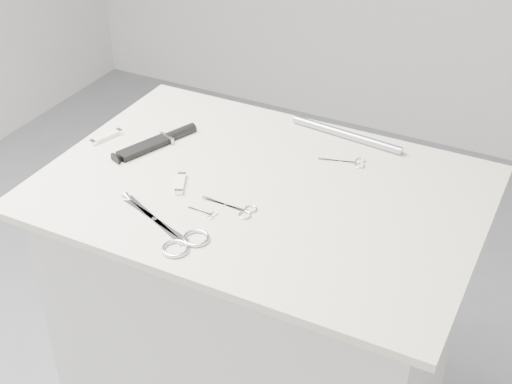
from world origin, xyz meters
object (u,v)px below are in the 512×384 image
at_px(pocket_knife_b, 180,184).
at_px(metal_rail, 346,134).
at_px(pocket_knife_a, 106,137).
at_px(sheathed_knife, 161,141).
at_px(plinth, 260,334).
at_px(tiny_scissors, 206,213).
at_px(embroidery_scissors_a, 238,209).
at_px(embroidery_scissors_b, 350,162).
at_px(large_shears, 174,235).

xyz_separation_m(pocket_knife_b, metal_rail, (0.26, 0.38, 0.01)).
relative_size(pocket_knife_a, pocket_knife_b, 1.18).
distance_m(sheathed_knife, pocket_knife_b, 0.20).
distance_m(sheathed_knife, pocket_knife_a, 0.14).
xyz_separation_m(plinth, pocket_knife_b, (-0.17, -0.08, 0.48)).
relative_size(plinth, pocket_knife_a, 9.62).
bearing_deg(tiny_scissors, embroidery_scissors_a, 40.59).
bearing_deg(tiny_scissors, embroidery_scissors_b, 60.57).
distance_m(embroidery_scissors_a, pocket_knife_b, 0.17).
relative_size(tiny_scissors, metal_rail, 0.23).
bearing_deg(embroidery_scissors_b, pocket_knife_a, -179.42).
bearing_deg(pocket_knife_a, tiny_scissors, -95.36).
bearing_deg(metal_rail, tiny_scissors, -108.88).
bearing_deg(sheathed_knife, plinth, -79.59).
bearing_deg(pocket_knife_b, sheathed_knife, 20.53).
distance_m(embroidery_scissors_a, metal_rail, 0.41).
bearing_deg(sheathed_knife, embroidery_scissors_a, -96.69).
relative_size(embroidery_scissors_a, metal_rail, 0.42).
xyz_separation_m(tiny_scissors, pocket_knife_b, (-0.11, 0.07, 0.00)).
bearing_deg(metal_rail, plinth, -107.41).
bearing_deg(tiny_scissors, pocket_knife_a, 158.51).
bearing_deg(metal_rail, embroidery_scissors_b, -64.00).
height_order(pocket_knife_b, metal_rail, metal_rail).
relative_size(embroidery_scissors_b, tiny_scissors, 1.63).
xyz_separation_m(sheathed_knife, metal_rail, (0.41, 0.24, 0.00)).
bearing_deg(pocket_knife_a, embroidery_scissors_a, -87.51).
xyz_separation_m(tiny_scissors, metal_rail, (0.15, 0.45, 0.01)).
bearing_deg(large_shears, sheathed_knife, 149.30).
bearing_deg(plinth, pocket_knife_b, -154.57).
distance_m(embroidery_scissors_a, embroidery_scissors_b, 0.33).
xyz_separation_m(large_shears, embroidery_scissors_b, (0.22, 0.44, -0.00)).
bearing_deg(sheathed_knife, embroidery_scissors_b, -52.83).
relative_size(embroidery_scissors_a, sheathed_knife, 0.58).
height_order(embroidery_scissors_a, sheathed_knife, sheathed_knife).
xyz_separation_m(plinth, embroidery_scissors_b, (0.15, 0.19, 0.47)).
height_order(embroidery_scissors_b, metal_rail, metal_rail).
relative_size(plinth, metal_rail, 2.95).
xyz_separation_m(pocket_knife_a, metal_rail, (0.54, 0.28, 0.00)).
xyz_separation_m(embroidery_scissors_b, sheathed_knife, (-0.46, -0.13, 0.01)).
xyz_separation_m(plinth, sheathed_knife, (-0.31, 0.06, 0.48)).
relative_size(sheathed_knife, pocket_knife_a, 2.36).
height_order(large_shears, tiny_scissors, large_shears).
bearing_deg(pocket_knife_a, sheathed_knife, -55.17).
relative_size(embroidery_scissors_b, pocket_knife_a, 1.21).
xyz_separation_m(large_shears, embroidery_scissors_a, (0.07, 0.14, -0.00)).
bearing_deg(metal_rail, sheathed_knife, -149.65).
relative_size(tiny_scissors, sheathed_knife, 0.31).
height_order(tiny_scissors, metal_rail, metal_rail).
height_order(large_shears, embroidery_scissors_a, large_shears).
height_order(large_shears, sheathed_knife, sheathed_knife).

